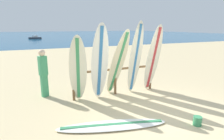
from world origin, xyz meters
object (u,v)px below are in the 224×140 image
surfboard_lying_on_sand (113,125)px  surfboard_leaning_center (135,59)px  surfboard_leaning_far_left (78,70)px  surfboard_rack (115,75)px  surfboard_leaning_center_right (153,59)px  beachgoer_standing (43,71)px  surfboard_leaning_left (100,63)px  sand_bucket (197,121)px  small_boat_offshore (35,38)px  surfboard_leaning_center_left (118,64)px

surfboard_lying_on_sand → surfboard_leaning_center: bearing=47.5°
surfboard_leaning_far_left → surfboard_lying_on_sand: (0.40, -1.80, -1.06)m
surfboard_rack → surfboard_leaning_far_left: (-1.40, -0.25, 0.39)m
surfboard_leaning_center → surfboard_leaning_center_right: surfboard_leaning_center is taller
surfboard_leaning_center_right → beachgoer_standing: bearing=164.4°
surfboard_leaning_center_right → beachgoer_standing: size_ratio=1.50×
surfboard_lying_on_sand → surfboard_leaning_left: bearing=80.3°
surfboard_leaning_center → surfboard_leaning_center_right: 0.73m
beachgoer_standing → sand_bucket: (3.36, -3.57, -0.80)m
surfboard_lying_on_sand → surfboard_rack: bearing=64.2°
surfboard_leaning_left → small_boat_offshore: size_ratio=1.05×
surfboard_leaning_center → sand_bucket: size_ratio=11.30×
surfboard_rack → sand_bucket: size_ratio=13.54×
surfboard_leaning_center → beachgoer_standing: 3.21m
surfboard_leaning_center_right → sand_bucket: size_ratio=10.82×
surfboard_leaning_center_left → beachgoer_standing: bearing=156.0°
surfboard_rack → small_boat_offshore: size_ratio=1.29×
surfboard_lying_on_sand → beachgoer_standing: 3.25m
surfboard_leaning_center_left → small_boat_offshore: bearing=93.3°
surfboard_leaning_center_right → beachgoer_standing: (-3.75, 1.05, -0.33)m
surfboard_leaning_center → surfboard_leaning_center_right: (0.72, -0.04, -0.05)m
surfboard_leaning_center → surfboard_leaning_left: bearing=-176.8°
surfboard_leaning_center_right → surfboard_leaning_center: bearing=176.5°
surfboard_rack → surfboard_leaning_center_right: 1.51m
surfboard_leaning_far_left → surfboard_leaning_center_right: surfboard_leaning_center_right is taller
surfboard_lying_on_sand → sand_bucket: (1.98, -0.77, 0.08)m
sand_bucket → surfboard_leaning_center: bearing=97.3°
surfboard_lying_on_sand → sand_bucket: 2.12m
beachgoer_standing → surfboard_leaning_center_left: bearing=-24.0°
surfboard_leaning_far_left → surfboard_leaning_center_left: (1.35, -0.03, 0.08)m
surfboard_lying_on_sand → small_boat_offshore: small_boat_offshore is taller
surfboard_lying_on_sand → beachgoer_standing: size_ratio=1.67×
surfboard_leaning_left → sand_bucket: 3.22m
surfboard_rack → sand_bucket: bearing=-70.8°
surfboard_leaning_center_left → sand_bucket: size_ratio=10.20×
surfboard_leaning_center_left → surfboard_lying_on_sand: (-0.95, -1.77, -1.14)m
surfboard_leaning_center_left → surfboard_leaning_center: surfboard_leaning_center is taller
sand_bucket → surfboard_leaning_far_left: bearing=132.8°
small_boat_offshore → sand_bucket: (3.06, -37.47, -0.14)m
beachgoer_standing → surfboard_leaning_center_right: bearing=-15.6°
surfboard_lying_on_sand → surfboard_leaning_center_left: bearing=61.9°
surfboard_lying_on_sand → small_boat_offshore: bearing=91.7°
surfboard_leaning_far_left → beachgoer_standing: surfboard_leaning_far_left is taller
surfboard_rack → surfboard_leaning_far_left: bearing=-169.7°
surfboard_rack → surfboard_leaning_center: size_ratio=1.20×
surfboard_leaning_left → beachgoer_standing: size_ratio=1.53×
surfboard_leaning_center_right → small_boat_offshore: size_ratio=1.03×
surfboard_rack → surfboard_leaning_center_left: bearing=-99.4°
surfboard_rack → small_boat_offshore: surfboard_rack is taller
surfboard_leaning_far_left → beachgoer_standing: size_ratio=1.32×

